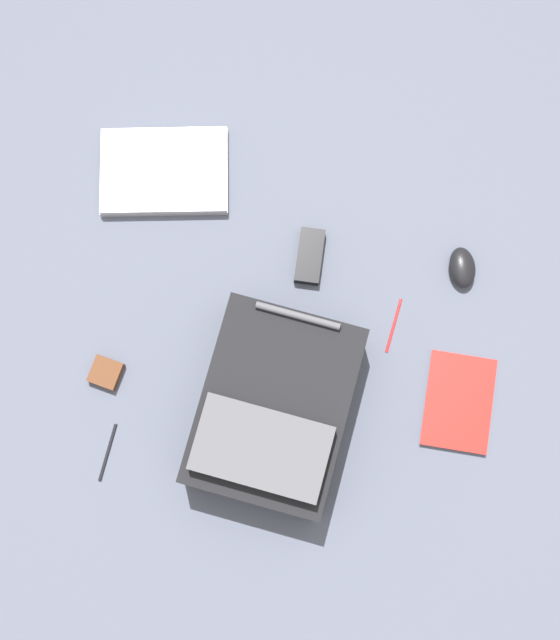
{
  "coord_description": "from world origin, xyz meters",
  "views": [
    {
      "loc": [
        0.03,
        -0.31,
        1.93
      ],
      "look_at": [
        -0.02,
        0.01,
        0.02
      ],
      "focal_mm": 43.75,
      "sensor_mm": 36.0,
      "label": 1
    }
  ],
  "objects_px": {
    "computer_mouse": "(462,268)",
    "pen_black": "(108,452)",
    "backpack": "(273,410)",
    "laptop": "(164,171)",
    "earbud_pouch": "(106,373)",
    "pen_blue": "(394,325)",
    "book_red": "(458,402)",
    "power_brick": "(310,256)"
  },
  "relations": [
    {
      "from": "pen_black",
      "to": "earbud_pouch",
      "type": "xyz_separation_m",
      "value": [
        -0.04,
        0.19,
        0.01
      ]
    },
    {
      "from": "laptop",
      "to": "computer_mouse",
      "type": "xyz_separation_m",
      "value": [
        0.79,
        -0.15,
        0.01
      ]
    },
    {
      "from": "pen_black",
      "to": "pen_blue",
      "type": "relative_size",
      "value": 1.01
    },
    {
      "from": "backpack",
      "to": "laptop",
      "type": "bearing_deg",
      "value": 122.6
    },
    {
      "from": "computer_mouse",
      "to": "earbud_pouch",
      "type": "relative_size",
      "value": 1.49
    },
    {
      "from": "laptop",
      "to": "book_red",
      "type": "distance_m",
      "value": 0.95
    },
    {
      "from": "backpack",
      "to": "earbud_pouch",
      "type": "height_order",
      "value": "backpack"
    },
    {
      "from": "backpack",
      "to": "pen_black",
      "type": "bearing_deg",
      "value": -158.32
    },
    {
      "from": "laptop",
      "to": "pen_black",
      "type": "bearing_deg",
      "value": -91.74
    },
    {
      "from": "laptop",
      "to": "computer_mouse",
      "type": "bearing_deg",
      "value": -10.74
    },
    {
      "from": "pen_blue",
      "to": "earbud_pouch",
      "type": "relative_size",
      "value": 1.99
    },
    {
      "from": "pen_blue",
      "to": "earbud_pouch",
      "type": "xyz_separation_m",
      "value": [
        -0.69,
        -0.22,
        0.01
      ]
    },
    {
      "from": "book_red",
      "to": "pen_blue",
      "type": "relative_size",
      "value": 1.69
    },
    {
      "from": "laptop",
      "to": "pen_blue",
      "type": "height_order",
      "value": "laptop"
    },
    {
      "from": "book_red",
      "to": "pen_black",
      "type": "relative_size",
      "value": 1.68
    },
    {
      "from": "book_red",
      "to": "laptop",
      "type": "bearing_deg",
      "value": 149.18
    },
    {
      "from": "computer_mouse",
      "to": "pen_blue",
      "type": "bearing_deg",
      "value": -145.26
    },
    {
      "from": "laptop",
      "to": "pen_black",
      "type": "xyz_separation_m",
      "value": [
        -0.02,
        -0.72,
        -0.01
      ]
    },
    {
      "from": "laptop",
      "to": "earbud_pouch",
      "type": "xyz_separation_m",
      "value": [
        -0.06,
        -0.53,
        -0.0
      ]
    },
    {
      "from": "backpack",
      "to": "power_brick",
      "type": "height_order",
      "value": "backpack"
    },
    {
      "from": "computer_mouse",
      "to": "power_brick",
      "type": "height_order",
      "value": "computer_mouse"
    },
    {
      "from": "laptop",
      "to": "pen_blue",
      "type": "xyz_separation_m",
      "value": [
        0.63,
        -0.32,
        -0.01
      ]
    },
    {
      "from": "pen_black",
      "to": "pen_blue",
      "type": "distance_m",
      "value": 0.77
    },
    {
      "from": "laptop",
      "to": "pen_blue",
      "type": "distance_m",
      "value": 0.71
    },
    {
      "from": "backpack",
      "to": "earbud_pouch",
      "type": "xyz_separation_m",
      "value": [
        -0.42,
        0.04,
        -0.07
      ]
    },
    {
      "from": "computer_mouse",
      "to": "earbud_pouch",
      "type": "height_order",
      "value": "computer_mouse"
    },
    {
      "from": "backpack",
      "to": "computer_mouse",
      "type": "xyz_separation_m",
      "value": [
        0.42,
        0.42,
        -0.06
      ]
    },
    {
      "from": "earbud_pouch",
      "to": "computer_mouse",
      "type": "bearing_deg",
      "value": 24.49
    },
    {
      "from": "backpack",
      "to": "laptop",
      "type": "relative_size",
      "value": 1.36
    },
    {
      "from": "laptop",
      "to": "power_brick",
      "type": "relative_size",
      "value": 2.58
    },
    {
      "from": "backpack",
      "to": "laptop",
      "type": "distance_m",
      "value": 0.68
    },
    {
      "from": "backpack",
      "to": "power_brick",
      "type": "xyz_separation_m",
      "value": [
        0.04,
        0.4,
        -0.07
      ]
    },
    {
      "from": "backpack",
      "to": "pen_blue",
      "type": "relative_size",
      "value": 3.48
    },
    {
      "from": "pen_blue",
      "to": "earbud_pouch",
      "type": "distance_m",
      "value": 0.73
    },
    {
      "from": "computer_mouse",
      "to": "pen_blue",
      "type": "distance_m",
      "value": 0.23
    },
    {
      "from": "pen_black",
      "to": "earbud_pouch",
      "type": "bearing_deg",
      "value": 100.77
    },
    {
      "from": "earbud_pouch",
      "to": "laptop",
      "type": "bearing_deg",
      "value": 83.76
    },
    {
      "from": "power_brick",
      "to": "pen_black",
      "type": "distance_m",
      "value": 0.7
    },
    {
      "from": "computer_mouse",
      "to": "pen_black",
      "type": "xyz_separation_m",
      "value": [
        -0.81,
        -0.58,
        -0.02
      ]
    },
    {
      "from": "backpack",
      "to": "computer_mouse",
      "type": "height_order",
      "value": "backpack"
    },
    {
      "from": "pen_black",
      "to": "pen_blue",
      "type": "xyz_separation_m",
      "value": [
        0.66,
        0.41,
        -0.0
      ]
    },
    {
      "from": "pen_blue",
      "to": "earbud_pouch",
      "type": "height_order",
      "value": "earbud_pouch"
    }
  ]
}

